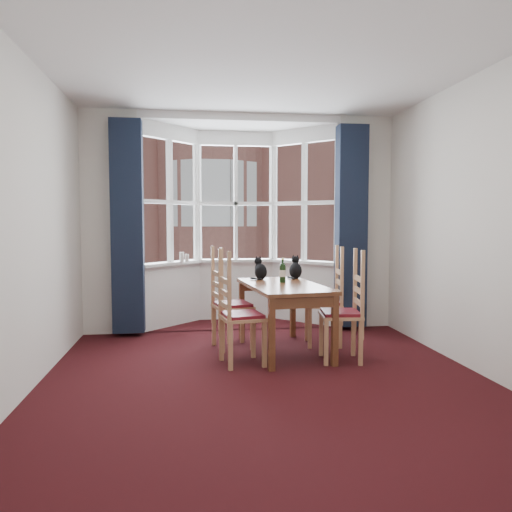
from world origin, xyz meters
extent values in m
plane|color=black|center=(0.00, 0.00, 0.00)|extent=(4.50, 4.50, 0.00)
plane|color=white|center=(0.00, 0.00, 2.80)|extent=(4.50, 4.50, 0.00)
plane|color=silver|center=(-2.00, 0.00, 1.40)|extent=(0.00, 4.50, 4.50)
plane|color=silver|center=(2.00, 0.00, 1.40)|extent=(0.00, 4.50, 4.50)
plane|color=silver|center=(0.00, -2.25, 1.40)|extent=(4.00, 0.00, 4.00)
cube|color=silver|center=(-1.65, 2.25, 1.40)|extent=(0.70, 0.12, 2.80)
cube|color=silver|center=(1.65, 2.25, 1.40)|extent=(0.70, 0.12, 2.80)
cube|color=#171F34|center=(-1.42, 2.07, 1.35)|extent=(0.38, 0.22, 2.60)
cube|color=#171F34|center=(1.42, 2.07, 1.35)|extent=(0.38, 0.22, 2.60)
cube|color=brown|center=(0.34, 1.06, 0.72)|extent=(0.90, 1.46, 0.04)
cube|color=brown|center=(0.09, 0.39, 0.35)|extent=(0.07, 0.07, 0.70)
cube|color=brown|center=(-0.06, 1.67, 0.35)|extent=(0.07, 0.07, 0.70)
cube|color=brown|center=(0.73, 0.46, 0.35)|extent=(0.07, 0.07, 0.70)
cube|color=brown|center=(0.58, 1.74, 0.35)|extent=(0.07, 0.07, 0.70)
cube|color=tan|center=(-0.16, 0.66, 0.48)|extent=(0.47, 0.48, 0.06)
cube|color=maroon|center=(-0.16, 0.66, 0.49)|extent=(0.42, 0.44, 0.03)
cube|color=tan|center=(-0.20, 1.31, 0.48)|extent=(0.48, 0.49, 0.06)
cube|color=maroon|center=(-0.20, 1.31, 0.49)|extent=(0.43, 0.45, 0.03)
cube|color=tan|center=(0.84, 0.64, 0.48)|extent=(0.45, 0.47, 0.06)
cube|color=maroon|center=(0.84, 0.64, 0.49)|extent=(0.41, 0.42, 0.03)
cube|color=tan|center=(0.85, 1.32, 0.48)|extent=(0.45, 0.47, 0.06)
cube|color=maroon|center=(0.85, 1.32, 0.49)|extent=(0.41, 0.43, 0.03)
ellipsoid|color=black|center=(0.16, 1.54, 0.83)|extent=(0.20, 0.23, 0.19)
sphere|color=black|center=(0.13, 1.61, 0.95)|extent=(0.11, 0.11, 0.09)
cone|color=black|center=(0.11, 1.60, 0.99)|extent=(0.04, 0.04, 0.04)
cone|color=black|center=(0.16, 1.62, 0.99)|extent=(0.04, 0.04, 0.04)
ellipsoid|color=black|center=(0.58, 1.58, 0.83)|extent=(0.18, 0.22, 0.19)
sphere|color=black|center=(0.59, 1.65, 0.96)|extent=(0.11, 0.11, 0.09)
cone|color=black|center=(0.57, 1.65, 1.00)|extent=(0.04, 0.04, 0.04)
cone|color=black|center=(0.62, 1.64, 1.00)|extent=(0.04, 0.04, 0.04)
cylinder|color=black|center=(0.36, 1.23, 0.84)|extent=(0.07, 0.07, 0.19)
sphere|color=black|center=(0.36, 1.23, 0.93)|extent=(0.06, 0.06, 0.06)
cylinder|color=black|center=(0.36, 1.23, 0.97)|extent=(0.03, 0.03, 0.08)
cylinder|color=gold|center=(0.36, 1.23, 1.00)|extent=(0.03, 0.03, 0.02)
cylinder|color=silver|center=(0.36, 1.23, 0.84)|extent=(0.07, 0.07, 0.07)
cylinder|color=white|center=(-0.77, 2.60, 0.94)|extent=(0.06, 0.06, 0.13)
cylinder|color=white|center=(-0.70, 2.63, 0.92)|extent=(0.06, 0.06, 0.10)
plane|color=#333335|center=(0.00, 32.25, -6.00)|extent=(80.00, 80.00, 0.00)
cube|color=#91564A|center=(0.00, 14.25, 1.00)|extent=(18.00, 6.00, 14.00)
cylinder|color=#91564A|center=(0.00, 11.25, 1.00)|extent=(3.20, 3.20, 14.00)
cube|color=#2D2D33|center=(0.00, 14.25, 8.60)|extent=(18.40, 6.40, 1.20)
camera|label=1|loc=(-0.68, -4.20, 1.42)|focal=35.00mm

